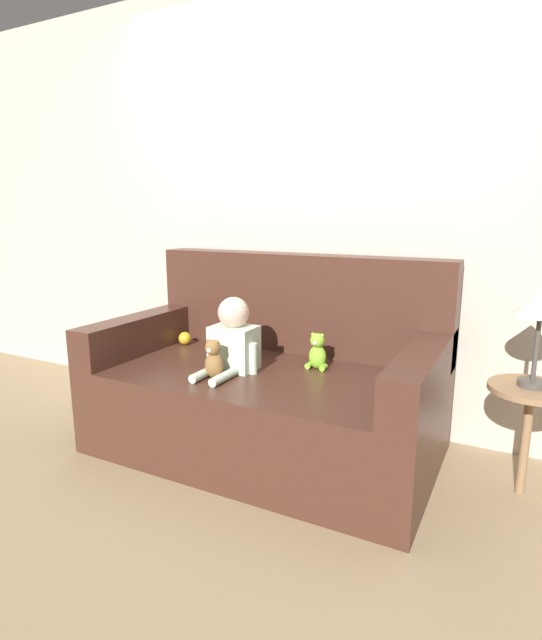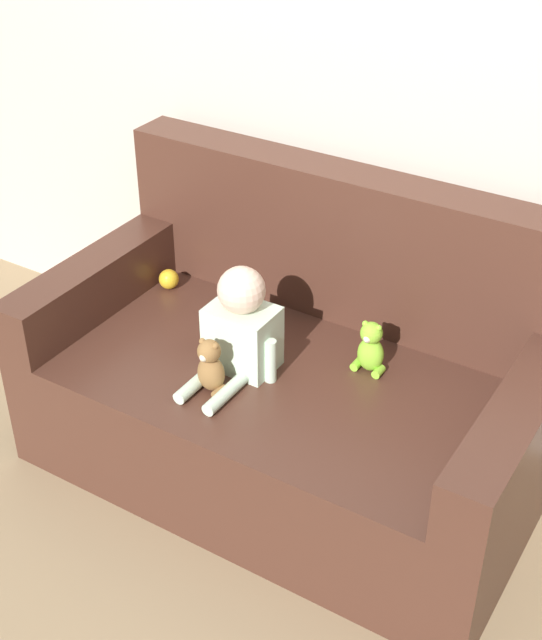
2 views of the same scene
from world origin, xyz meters
TOP-DOWN VIEW (x-y plane):
  - ground_plane at (0.00, 0.00)m, footprint 12.00×12.00m
  - wall_back at (0.00, 0.58)m, footprint 8.00×0.05m
  - couch at (0.00, 0.07)m, footprint 1.77×1.00m
  - person_baby at (-0.14, -0.09)m, footprint 0.30×0.38m
  - teddy_bear_brown at (-0.15, -0.25)m, footprint 0.12×0.09m
  - plush_toy_side at (0.24, 0.13)m, footprint 0.11×0.09m
  - toy_ball at (-0.67, 0.20)m, footprint 0.08×0.08m

SIDE VIEW (x-z plane):
  - ground_plane at x=0.00m, z-range 0.00..0.00m
  - couch at x=0.00m, z-range -0.17..0.85m
  - toy_ball at x=-0.67m, z-range 0.46..0.54m
  - plush_toy_side at x=0.24m, z-range 0.45..0.64m
  - teddy_bear_brown at x=-0.15m, z-range 0.45..0.65m
  - person_baby at x=-0.14m, z-range 0.43..0.81m
  - wall_back at x=0.00m, z-range 0.00..2.60m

